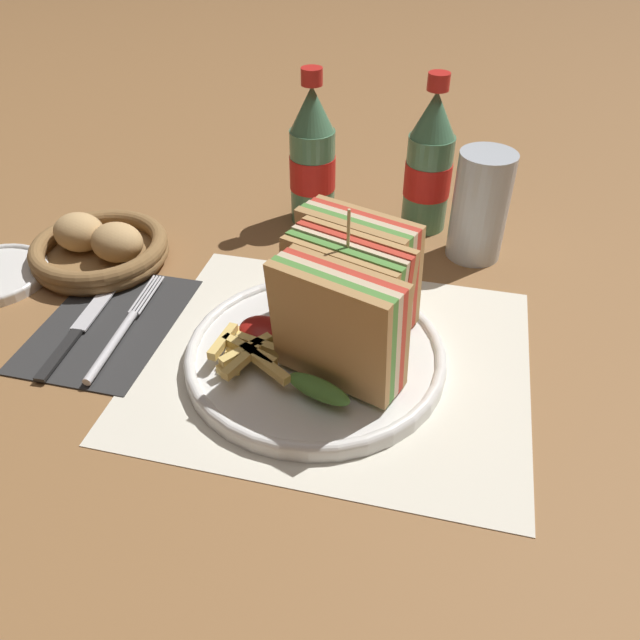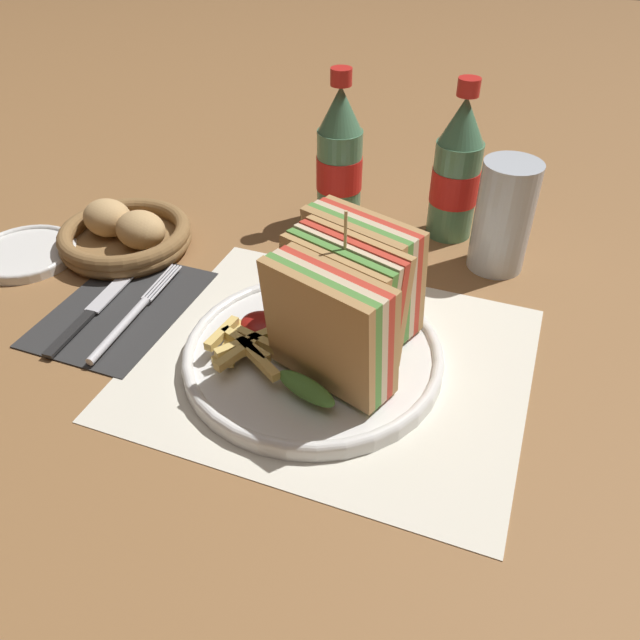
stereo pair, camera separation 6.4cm
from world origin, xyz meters
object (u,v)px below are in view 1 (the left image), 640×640
Objects in this scene: club_sandwich at (347,299)px; bread_basket at (100,249)px; coke_bottle_near at (312,159)px; glass_near at (480,206)px; coke_bottle_far at (429,166)px; knife at (85,321)px; fork at (119,334)px; plate_main at (315,354)px.

bread_basket is at bearing 161.90° from club_sandwich.
glass_near is at bearing -10.83° from coke_bottle_near.
glass_near is at bearing -39.97° from coke_bottle_far.
club_sandwich is 0.96× the size of coke_bottle_far.
knife is 0.97× the size of coke_bottle_far.
coke_bottle_far is (0.29, 0.33, 0.08)m from fork.
fork is 0.94× the size of knife.
club_sandwich is 1.44× the size of glass_near.
coke_bottle_far is at bearing 6.20° from coke_bottle_near.
fork is at bearing -143.52° from glass_near.
fork is (-0.21, -0.02, -0.00)m from plate_main.
club_sandwich is 1.17× the size of bread_basket.
coke_bottle_near is (0.14, 0.31, 0.08)m from fork.
coke_bottle_near is at bearing -173.80° from coke_bottle_far.
coke_bottle_far is (0.34, 0.31, 0.08)m from knife.
coke_bottle_near reaches higher than glass_near.
coke_bottle_near reaches higher than club_sandwich.
glass_near is at bearing 15.93° from bread_basket.
fork is 0.05m from knife.
plate_main is 1.42× the size of fork.
glass_near is 0.81× the size of bread_basket.
bread_basket is (-0.46, -0.13, -0.05)m from glass_near.
bread_basket is at bearing -153.79° from coke_bottle_far.
fork is 1.11× the size of bread_basket.
fork is 0.35m from coke_bottle_near.
fork is at bearing -173.89° from club_sandwich.
knife is (-0.26, -0.00, -0.00)m from plate_main.
plate_main is at bearing 1.01° from fork.
fork is at bearing -175.73° from plate_main.
club_sandwich is at bearing -1.25° from knife.
glass_near is at bearing 63.82° from club_sandwich.
plate_main is at bearing -103.89° from coke_bottle_far.
bread_basket is (-0.05, 0.12, 0.01)m from knife.
coke_bottle_far is at bearing 81.03° from club_sandwich.
plate_main is 0.08m from club_sandwich.
club_sandwich reaches higher than knife.
coke_bottle_far is 0.10m from glass_near.
knife is at bearing -137.61° from coke_bottle_far.
club_sandwich is 0.30m from knife.
plate_main is 1.29× the size of coke_bottle_near.
knife is at bearing -122.48° from coke_bottle_near.
plate_main is at bearing -120.49° from glass_near.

